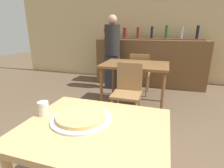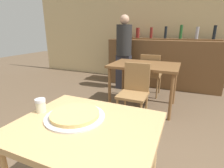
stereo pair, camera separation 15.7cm
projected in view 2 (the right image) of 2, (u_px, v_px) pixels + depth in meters
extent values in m
cube|color=#D1B784|center=(168.00, 27.00, 4.42)|extent=(8.00, 0.05, 2.80)
cube|color=tan|center=(86.00, 127.00, 1.10)|extent=(0.90, 0.74, 0.04)
cylinder|color=tan|center=(69.00, 138.00, 1.64)|extent=(0.05, 0.05, 0.73)
cylinder|color=tan|center=(153.00, 162.00, 1.34)|extent=(0.05, 0.05, 0.73)
cube|color=brown|center=(144.00, 65.00, 2.97)|extent=(1.12, 0.80, 0.04)
cylinder|color=brown|center=(110.00, 89.00, 2.98)|extent=(0.05, 0.05, 0.74)
cylinder|color=brown|center=(171.00, 98.00, 2.60)|extent=(0.05, 0.05, 0.74)
cylinder|color=brown|center=(123.00, 79.00, 3.57)|extent=(0.05, 0.05, 0.74)
cylinder|color=brown|center=(175.00, 85.00, 3.19)|extent=(0.05, 0.05, 0.74)
cube|color=brown|center=(162.00, 63.00, 4.23)|extent=(2.60, 0.56, 1.11)
cube|color=brown|center=(165.00, 39.00, 4.18)|extent=(2.39, 0.24, 0.03)
cylinder|color=maroon|center=(125.00, 32.00, 4.51)|extent=(0.07, 0.07, 0.30)
cylinder|color=maroon|center=(138.00, 33.00, 4.39)|extent=(0.09, 0.09, 0.25)
cylinder|color=maroon|center=(151.00, 33.00, 4.27)|extent=(0.07, 0.07, 0.26)
cylinder|color=black|center=(166.00, 32.00, 4.13)|extent=(0.06, 0.06, 0.28)
cylinder|color=#1E5123|center=(181.00, 32.00, 4.00)|extent=(0.06, 0.06, 0.30)
cylinder|color=#9999A3|center=(197.00, 33.00, 3.88)|extent=(0.07, 0.07, 0.26)
cylinder|color=black|center=(215.00, 32.00, 3.75)|extent=(0.06, 0.06, 0.29)
cube|color=olive|center=(133.00, 95.00, 2.49)|extent=(0.40, 0.40, 0.04)
cube|color=olive|center=(137.00, 77.00, 2.59)|extent=(0.38, 0.04, 0.42)
cylinder|color=olive|center=(117.00, 113.00, 2.48)|extent=(0.03, 0.03, 0.42)
cylinder|color=olive|center=(141.00, 117.00, 2.35)|extent=(0.03, 0.03, 0.42)
cylinder|color=olive|center=(125.00, 104.00, 2.78)|extent=(0.03, 0.03, 0.42)
cylinder|color=olive|center=(146.00, 107.00, 2.65)|extent=(0.03, 0.03, 0.42)
cube|color=olive|center=(151.00, 75.00, 3.63)|extent=(0.40, 0.40, 0.04)
cube|color=olive|center=(150.00, 66.00, 3.40)|extent=(0.38, 0.04, 0.42)
cylinder|color=olive|center=(160.00, 84.00, 3.79)|extent=(0.03, 0.03, 0.42)
cylinder|color=olive|center=(144.00, 82.00, 3.91)|extent=(0.03, 0.03, 0.42)
cylinder|color=olive|center=(157.00, 89.00, 3.49)|extent=(0.03, 0.03, 0.42)
cylinder|color=olive|center=(140.00, 86.00, 3.62)|extent=(0.03, 0.03, 0.42)
cylinder|color=silver|center=(75.00, 117.00, 1.18)|extent=(0.40, 0.40, 0.01)
cylinder|color=#E0B266|center=(75.00, 114.00, 1.17)|extent=(0.33, 0.33, 0.02)
cylinder|color=beige|center=(41.00, 107.00, 1.25)|extent=(0.07, 0.07, 0.08)
cylinder|color=silver|center=(40.00, 100.00, 1.24)|extent=(0.07, 0.07, 0.02)
cube|color=#2D2D38|center=(123.00, 72.00, 4.06)|extent=(0.32, 0.18, 0.79)
cylinder|color=#262626|center=(124.00, 40.00, 3.85)|extent=(0.34, 0.34, 0.66)
sphere|color=tan|center=(124.00, 19.00, 3.72)|extent=(0.20, 0.20, 0.20)
cylinder|color=maroon|center=(121.00, 37.00, 4.40)|extent=(0.16, 0.16, 0.10)
sphere|color=red|center=(121.00, 31.00, 4.35)|extent=(0.24, 0.24, 0.24)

